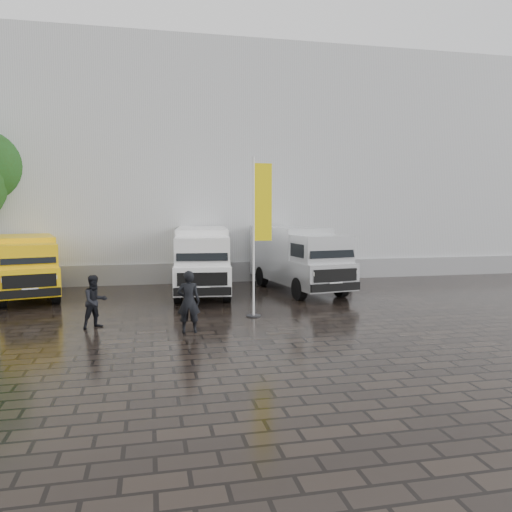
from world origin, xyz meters
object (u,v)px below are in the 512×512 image
at_px(van_yellow, 27,268).
at_px(van_silver, 298,259).
at_px(van_white, 202,261).
at_px(wheelie_bin, 346,269).
at_px(person_front, 189,302).
at_px(flagpole, 259,227).
at_px(person_tent, 95,301).

relative_size(van_yellow, van_silver, 0.84).
relative_size(van_white, wheelie_bin, 6.04).
xyz_separation_m(van_yellow, van_white, (7.12, -0.44, 0.14)).
relative_size(van_silver, person_front, 3.52).
relative_size(flagpole, person_tent, 3.29).
distance_m(wheelie_bin, person_front, 12.90).
bearing_deg(person_front, van_silver, -121.74).
xyz_separation_m(van_silver, wheelie_bin, (3.45, 2.83, -0.88)).
distance_m(van_white, van_silver, 4.29).
distance_m(van_silver, person_tent, 9.79).
relative_size(van_white, van_silver, 0.99).
relative_size(van_yellow, person_front, 2.95).
bearing_deg(van_yellow, person_tent, -75.22).
height_order(flagpole, person_front, flagpole).
distance_m(van_yellow, van_white, 7.14).
xyz_separation_m(person_front, person_tent, (-2.78, 1.20, -0.11)).
bearing_deg(van_silver, van_white, 169.86).
height_order(van_silver, person_front, van_silver).
height_order(flagpole, person_tent, flagpole).
relative_size(wheelie_bin, person_tent, 0.65).
bearing_deg(van_white, person_front, -93.50).
bearing_deg(van_white, van_silver, 4.68).
bearing_deg(van_white, person_tent, -119.61).
bearing_deg(van_yellow, flagpole, -45.97).
height_order(van_yellow, person_tent, van_yellow).
bearing_deg(person_tent, van_white, 22.61).
distance_m(flagpole, person_front, 3.74).
xyz_separation_m(van_yellow, flagpole, (8.55, -5.33, 1.78)).
distance_m(van_silver, flagpole, 5.82).
relative_size(flagpole, person_front, 2.91).
xyz_separation_m(van_yellow, van_silver, (11.41, -0.53, 0.15)).
xyz_separation_m(flagpole, person_front, (-2.53, -1.76, -2.12)).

